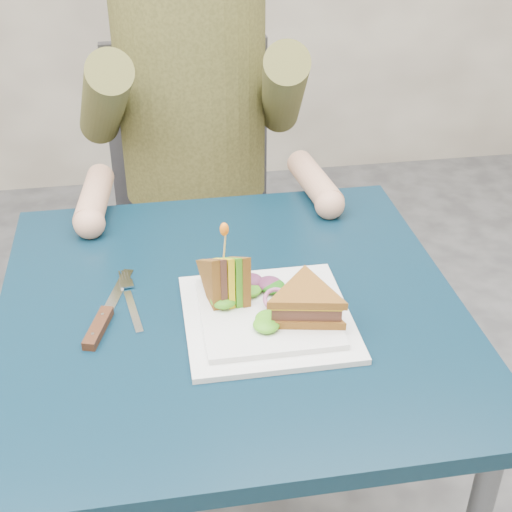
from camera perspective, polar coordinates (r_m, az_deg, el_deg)
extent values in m
cube|color=black|center=(1.18, -2.04, -4.37)|extent=(0.75, 0.75, 0.03)
cylinder|color=#595B5E|center=(1.66, -14.45, -8.96)|extent=(0.04, 0.04, 0.70)
cylinder|color=#595B5E|center=(1.70, 7.54, -6.85)|extent=(0.04, 0.04, 0.70)
cube|color=#47474C|center=(1.88, -4.61, 1.13)|extent=(0.42, 0.40, 0.04)
cube|color=#47474C|center=(1.93, -5.45, 10.25)|extent=(0.42, 0.03, 0.46)
cylinder|color=#47474C|center=(1.87, -9.33, -8.18)|extent=(0.02, 0.02, 0.43)
cylinder|color=#47474C|center=(1.90, 1.66, -7.13)|extent=(0.02, 0.02, 0.43)
cylinder|color=#47474C|center=(2.15, -9.56, -2.36)|extent=(0.02, 0.02, 0.43)
cylinder|color=#47474C|center=(2.17, -0.03, -1.51)|extent=(0.02, 0.02, 0.43)
cylinder|color=#4B4822|center=(1.68, -5.17, 13.13)|extent=(0.34, 0.34, 0.52)
cylinder|color=brown|center=(1.59, -12.06, 12.01)|extent=(0.15, 0.39, 0.31)
cylinder|color=tan|center=(1.46, -12.80, 4.56)|extent=(0.08, 0.20, 0.06)
sphere|color=tan|center=(1.37, -13.19, 2.56)|extent=(0.06, 0.06, 0.06)
cylinder|color=brown|center=(1.62, 2.16, 13.03)|extent=(0.15, 0.39, 0.31)
cylinder|color=tan|center=(1.49, 4.70, 5.96)|extent=(0.08, 0.20, 0.06)
sphere|color=tan|center=(1.41, 5.91, 4.13)|extent=(0.06, 0.06, 0.06)
cube|color=white|center=(1.13, 0.92, -4.96)|extent=(0.26, 0.26, 0.01)
cube|color=white|center=(1.12, 0.92, -4.55)|extent=(0.21, 0.21, 0.01)
cube|color=silver|center=(1.16, -9.79, -4.40)|extent=(0.03, 0.12, 0.00)
cube|color=silver|center=(1.22, -10.31, -2.23)|extent=(0.02, 0.02, 0.00)
cube|color=silver|center=(1.25, -10.82, -1.60)|extent=(0.01, 0.03, 0.00)
cube|color=silver|center=(1.25, -10.59, -1.57)|extent=(0.01, 0.03, 0.00)
cube|color=silver|center=(1.25, -10.36, -1.54)|extent=(0.01, 0.03, 0.00)
cube|color=silver|center=(1.25, -10.14, -1.50)|extent=(0.01, 0.03, 0.00)
cube|color=silver|center=(1.21, -11.02, -2.85)|extent=(0.06, 0.14, 0.00)
cube|color=black|center=(1.13, -12.51, -5.63)|extent=(0.05, 0.10, 0.01)
cylinder|color=silver|center=(1.14, -12.18, -4.60)|extent=(0.01, 0.01, 0.00)
cylinder|color=silver|center=(1.11, -12.93, -6.13)|extent=(0.01, 0.01, 0.00)
cylinder|color=tan|center=(1.09, -2.52, 0.88)|extent=(0.01, 0.01, 0.06)
ellipsoid|color=orange|center=(1.08, -2.56, 2.15)|extent=(0.01, 0.01, 0.02)
torus|color=#9E4C7A|center=(1.11, 1.65, -3.50)|extent=(0.04, 0.04, 0.02)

